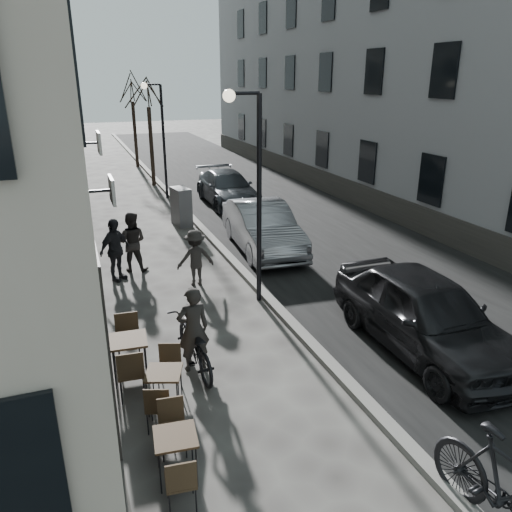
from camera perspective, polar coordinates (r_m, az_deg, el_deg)
ground at (r=8.27m, az=16.45°, el=-21.48°), size 120.00×120.00×0.00m
road at (r=22.88m, az=0.43°, el=6.38°), size 7.30×60.00×0.00m
kerb at (r=21.86m, az=-8.59°, el=5.67°), size 0.25×60.00×0.12m
building_right at (r=25.39m, az=13.33°, el=25.42°), size 4.00×35.00×16.00m
streetlamp_near at (r=11.67m, az=-0.44°, el=9.06°), size 0.90×0.28×5.09m
streetlamp_far at (r=23.21m, az=-11.01°, el=14.14°), size 0.90×0.28×5.09m
tree_near at (r=26.08m, az=-12.30°, el=17.97°), size 2.40×2.40×5.70m
tree_far at (r=32.02m, az=-14.05°, el=18.13°), size 2.40×2.40×5.70m
bistro_set_a at (r=7.53m, az=-9.10°, el=-21.25°), size 0.64×1.46×0.85m
bistro_set_b at (r=8.82m, az=-10.41°, el=-14.40°), size 0.85×1.48×0.85m
bistro_set_c at (r=9.69m, az=-14.26°, el=-10.86°), size 0.72×1.68×0.97m
utility_cabinet at (r=19.07m, az=-8.54°, el=5.60°), size 0.67×1.02×1.43m
bicycle at (r=9.74m, az=-7.11°, el=-10.02°), size 0.82×2.03×1.05m
cyclist_rider at (r=9.58m, az=-7.20°, el=-8.29°), size 0.65×0.45×1.71m
pedestrian_near at (r=14.73m, az=-14.01°, el=1.57°), size 1.03×0.92×1.74m
pedestrian_mid at (r=13.43m, az=-6.94°, el=-0.21°), size 1.00×0.59×1.54m
pedestrian_far at (r=14.14m, az=-15.82°, el=0.67°), size 1.07×0.98×1.76m
car_near at (r=10.74m, az=18.78°, el=-6.23°), size 1.99×4.84×1.64m
car_mid at (r=16.06m, az=0.75°, el=3.33°), size 1.99×4.81×1.55m
car_far at (r=22.17m, az=-3.29°, el=7.77°), size 2.02×4.86×1.40m
moped at (r=7.24m, az=27.05°, el=-22.90°), size 0.96×2.36×1.38m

